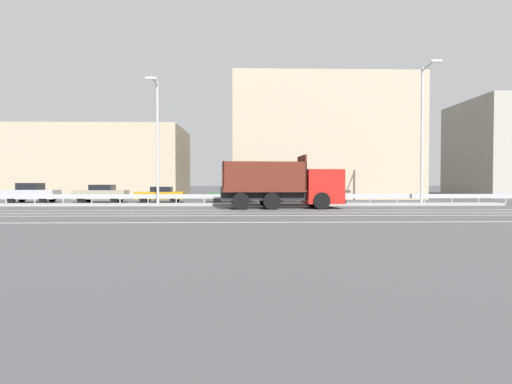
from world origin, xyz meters
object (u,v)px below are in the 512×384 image
street_lamp_1 (157,137)px  parked_car_2 (32,193)px  median_road_sign (242,190)px  parked_car_4 (161,194)px  dump_truck (297,188)px  parked_car_3 (101,193)px  parked_car_5 (233,194)px  parked_car_6 (296,193)px  street_lamp_2 (423,129)px

street_lamp_1 → parked_car_2: street_lamp_1 is taller
median_road_sign → parked_car_4: 8.17m
dump_truck → parked_car_4: (-10.23, 7.52, -0.59)m
parked_car_3 → parked_car_4: (4.83, -0.04, -0.07)m
median_road_sign → parked_car_4: (-6.71, 4.64, -0.47)m
parked_car_4 → parked_car_5: parked_car_5 is taller
dump_truck → parked_car_6: (0.94, 7.87, -0.52)m
parked_car_2 → parked_car_4: bearing=87.6°
street_lamp_1 → parked_car_5: (5.10, 5.26, -4.11)m
parked_car_4 → parked_car_5: 5.94m
parked_car_2 → parked_car_3: parked_car_2 is taller
parked_car_4 → parked_car_5: size_ratio=0.92×
dump_truck → parked_car_4: bearing=-130.3°
median_road_sign → parked_car_5: bearing=98.9°
dump_truck → parked_car_3: 16.85m
dump_truck → median_road_sign: 4.55m
street_lamp_1 → parked_car_6: street_lamp_1 is taller
dump_truck → street_lamp_2: 10.52m
parked_car_3 → parked_car_5: bearing=-91.3°
median_road_sign → parked_car_3: (-11.53, 4.68, -0.39)m
dump_truck → parked_car_2: bearing=-114.1°
street_lamp_2 → street_lamp_1: bearing=-179.8°
median_road_sign → parked_car_2: median_road_sign is taller
median_road_sign → street_lamp_1: 6.92m
parked_car_5 → median_road_sign: bearing=9.2°
parked_car_6 → parked_car_2: bearing=-88.7°
dump_truck → parked_car_3: bearing=-120.6°
street_lamp_1 → parked_car_6: (10.34, 5.29, -4.04)m
street_lamp_1 → parked_car_5: 8.40m
street_lamp_1 → parked_car_5: street_lamp_1 is taller
parked_car_3 → street_lamp_2: bearing=-104.3°
parked_car_5 → parked_car_2: bearing=-88.8°
street_lamp_1 → parked_car_4: street_lamp_1 is taller
street_lamp_2 → parked_car_6: 10.89m
median_road_sign → street_lamp_2: (12.81, -0.21, 4.28)m
dump_truck → parked_car_6: 7.95m
street_lamp_1 → parked_car_2: size_ratio=2.15×
parked_car_2 → parked_car_4: size_ratio=1.02×
parked_car_4 → parked_car_5: (5.93, 0.33, 0.00)m
street_lamp_2 → parked_car_6: bearing=148.0°
dump_truck → parked_car_2: size_ratio=1.95×
parked_car_6 → street_lamp_1: bearing=-62.4°
parked_car_2 → parked_car_5: (16.36, 0.26, -0.12)m
dump_truck → parked_car_3: dump_truck is taller
median_road_sign → dump_truck: bearing=-39.2°
parked_car_5 → parked_car_6: (5.24, 0.03, 0.07)m
dump_truck → parked_car_4: dump_truck is taller
dump_truck → parked_car_2: 22.02m
median_road_sign → street_lamp_1: street_lamp_1 is taller
dump_truck → street_lamp_1: (-9.40, 2.58, 3.52)m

